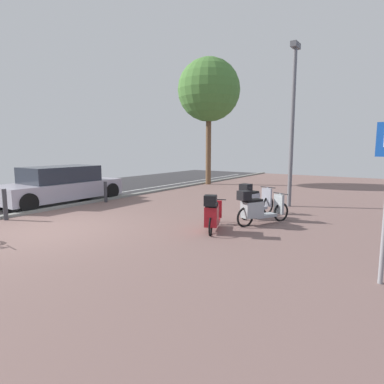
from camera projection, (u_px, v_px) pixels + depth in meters
name	position (u px, v px, depth m)	size (l,w,h in m)	color
ground	(82.00, 241.00, 7.27)	(21.00, 40.00, 0.13)	#252224
scooter_near	(258.00, 208.00, 8.64)	(0.98, 1.69, 0.97)	black
scooter_mid	(254.00, 201.00, 9.57)	(0.62, 1.75, 1.06)	black
scooter_far	(212.00, 214.00, 7.94)	(0.91, 1.55, 0.99)	black
parked_car_near	(60.00, 185.00, 12.12)	(1.92, 4.48, 1.36)	#A6A0AE
lamp_post	(292.00, 118.00, 10.97)	(0.20, 0.52, 5.48)	slate
street_tree	(209.00, 90.00, 17.46)	(3.37, 3.37, 6.82)	brown
bollard_near	(5.00, 205.00, 9.18)	(0.12, 0.12, 0.90)	#38383D
bollard_far	(106.00, 192.00, 12.16)	(0.12, 0.12, 0.78)	#38383D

